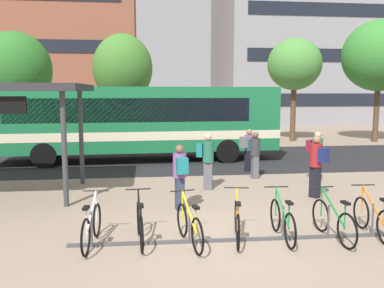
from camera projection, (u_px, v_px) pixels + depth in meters
The scene contains 23 objects.
ground at pixel (218, 239), 8.37m from camera, with size 200.00×200.00×0.00m, color gray.
bus_lane_asphalt at pixel (178, 160), 18.10m from camera, with size 80.00×7.20×0.01m, color #232326.
city_bus at pixel (139, 120), 17.68m from camera, with size 12.12×3.05×3.20m.
bike_rack at pixel (260, 236), 8.27m from camera, with size 7.65×0.24×0.70m.
parked_bicycle_white_0 at pixel (92, 227), 7.96m from camera, with size 0.52×1.72×0.99m.
parked_bicycle_black_1 at pixel (140, 224), 8.10m from camera, with size 0.52×1.72×0.99m.
parked_bicycle_yellow_2 at pixel (189, 226), 7.99m from camera, with size 0.53×1.70×0.99m.
parked_bicycle_orange_3 at pixel (237, 222), 8.23m from camera, with size 0.53×1.70×0.99m.
parked_bicycle_green_4 at pixel (282, 221), 8.30m from camera, with size 0.52×1.72×0.99m.
parked_bicycle_green_5 at pixel (333, 221), 8.29m from camera, with size 0.52×1.72×0.99m.
parked_bicycle_orange_6 at pixel (373, 218), 8.48m from camera, with size 0.52×1.72×0.99m.
commuter_teal_pack_0 at pixel (255, 152), 14.14m from camera, with size 0.37×0.55×1.63m.
commuter_teal_pack_2 at pixel (207, 157), 12.46m from camera, with size 0.58×0.44×1.74m.
commuter_grey_pack_3 at pixel (248, 147), 15.34m from camera, with size 0.60×0.49×1.60m.
commuter_teal_pack_4 at pixel (180, 173), 10.30m from camera, with size 0.39×0.56×1.67m.
commuter_navy_pack_5 at pixel (317, 162), 11.49m from camera, with size 0.51×0.60×1.77m.
commuter_maroon_pack_6 at pixel (316, 153), 13.46m from camera, with size 0.57×0.60×1.70m.
street_tree_0 at pixel (295, 65), 24.35m from camera, with size 3.20×3.20×6.17m.
street_tree_1 at pixel (15, 70), 23.56m from camera, with size 4.15×4.15×6.43m.
street_tree_2 at pixel (123, 69), 23.52m from camera, with size 3.42×3.42×6.30m.
street_tree_3 at pixel (380, 56), 23.92m from camera, with size 4.29×4.29×7.17m.
building_left_wing at pixel (40, 11), 38.79m from camera, with size 17.98×10.91×21.22m.
building_right_wing at pixel (316, 25), 40.64m from camera, with size 19.20×11.91×19.08m.
Camera 1 is at (-1.47, -7.94, 3.00)m, focal length 38.19 mm.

